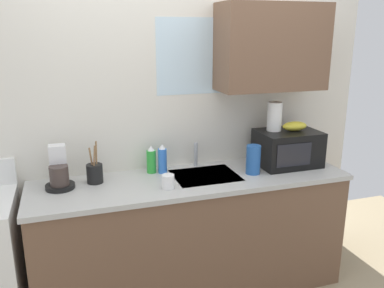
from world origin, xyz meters
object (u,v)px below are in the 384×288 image
object	(u,v)px
banana_bunch	(295,126)
dish_soap_bottle_green	(151,160)
coffee_maker	(59,172)
paper_towel_roll	(275,116)
mug_white	(168,182)
dish_soap_bottle_blue	(162,159)
microwave	(288,148)
utensil_crock	(95,173)
cereal_canister	(253,160)

from	to	relation	value
banana_bunch	dish_soap_bottle_green	world-z (taller)	banana_bunch
coffee_maker	dish_soap_bottle_green	bearing A→B (deg)	8.03
paper_towel_roll	mug_white	bearing A→B (deg)	-165.12
dish_soap_bottle_green	mug_white	xyz separation A→B (m)	(0.04, -0.34, -0.05)
dish_soap_bottle_blue	coffee_maker	bearing A→B (deg)	-175.07
microwave	banana_bunch	xyz separation A→B (m)	(0.05, 0.00, 0.17)
paper_towel_roll	dish_soap_bottle_green	xyz separation A→B (m)	(-0.94, 0.10, -0.28)
coffee_maker	utensil_crock	distance (m)	0.23
coffee_maker	utensil_crock	size ratio (longest dim) A/B	0.97
paper_towel_roll	coffee_maker	xyz separation A→B (m)	(-1.58, 0.01, -0.28)
coffee_maker	cereal_canister	bearing A→B (deg)	-6.73
microwave	cereal_canister	distance (m)	0.35
microwave	mug_white	distance (m)	1.02
dish_soap_bottle_blue	dish_soap_bottle_green	world-z (taller)	dish_soap_bottle_blue
microwave	mug_white	world-z (taller)	microwave
dish_soap_bottle_green	microwave	bearing A→B (deg)	-8.25
microwave	dish_soap_bottle_blue	distance (m)	0.97
utensil_crock	dish_soap_bottle_blue	bearing A→B (deg)	5.90
dish_soap_bottle_blue	utensil_crock	size ratio (longest dim) A/B	0.75
microwave	dish_soap_bottle_blue	size ratio (longest dim) A/B	2.12
paper_towel_roll	utensil_crock	distance (m)	1.39
microwave	coffee_maker	world-z (taller)	coffee_maker
coffee_maker	paper_towel_roll	bearing A→B (deg)	-0.30
banana_bunch	mug_white	bearing A→B (deg)	-169.77
dish_soap_bottle_blue	cereal_canister	world-z (taller)	dish_soap_bottle_blue
dish_soap_bottle_blue	paper_towel_roll	bearing A→B (deg)	-4.67
mug_white	coffee_maker	bearing A→B (deg)	159.92
paper_towel_roll	dish_soap_bottle_green	size ratio (longest dim) A/B	1.08
microwave	cereal_canister	bearing A→B (deg)	-163.83
utensil_crock	coffee_maker	bearing A→B (deg)	-177.14
coffee_maker	mug_white	world-z (taller)	coffee_maker
microwave	mug_white	xyz separation A→B (m)	(-1.00, -0.19, -0.09)
utensil_crock	microwave	bearing A→B (deg)	-2.81
mug_white	utensil_crock	distance (m)	0.52
microwave	coffee_maker	size ratio (longest dim) A/B	1.64
microwave	dish_soap_bottle_blue	world-z (taller)	microwave
dish_soap_bottle_green	cereal_canister	bearing A→B (deg)	-19.60
coffee_maker	mug_white	bearing A→B (deg)	-20.08
microwave	coffee_maker	distance (m)	1.68
paper_towel_roll	coffee_maker	bearing A→B (deg)	179.70
banana_bunch	mug_white	distance (m)	1.10
banana_bunch	coffee_maker	world-z (taller)	banana_bunch
banana_bunch	paper_towel_roll	bearing A→B (deg)	161.57
dish_soap_bottle_green	utensil_crock	bearing A→B (deg)	-169.14
paper_towel_roll	utensil_crock	size ratio (longest dim) A/B	0.76
paper_towel_roll	utensil_crock	world-z (taller)	paper_towel_roll
dish_soap_bottle_green	dish_soap_bottle_blue	bearing A→B (deg)	-20.50
dish_soap_bottle_blue	mug_white	world-z (taller)	dish_soap_bottle_blue
dish_soap_bottle_green	cereal_canister	size ratio (longest dim) A/B	0.96
microwave	paper_towel_roll	xyz separation A→B (m)	(-0.10, 0.05, 0.24)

